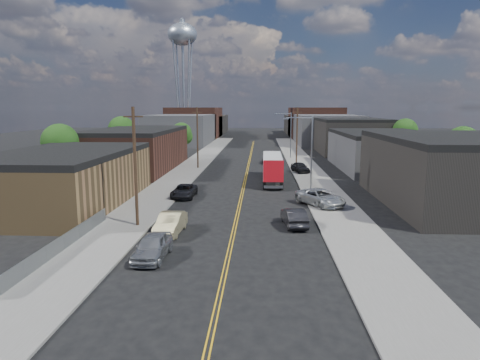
# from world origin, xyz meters

# --- Properties ---
(ground) EXTENTS (260.00, 260.00, 0.00)m
(ground) POSITION_xyz_m (0.00, 60.00, 0.00)
(ground) COLOR black
(ground) RESTS_ON ground
(centerline) EXTENTS (0.32, 120.00, 0.01)m
(centerline) POSITION_xyz_m (0.00, 45.00, 0.01)
(centerline) COLOR gold
(centerline) RESTS_ON ground
(sidewalk_left) EXTENTS (5.00, 140.00, 0.15)m
(sidewalk_left) POSITION_xyz_m (-9.50, 45.00, 0.07)
(sidewalk_left) COLOR slate
(sidewalk_left) RESTS_ON ground
(sidewalk_right) EXTENTS (5.00, 140.00, 0.15)m
(sidewalk_right) POSITION_xyz_m (9.50, 45.00, 0.07)
(sidewalk_right) COLOR slate
(sidewalk_right) RESTS_ON ground
(warehouse_tan) EXTENTS (12.00, 22.00, 5.60)m
(warehouse_tan) POSITION_xyz_m (-18.00, 18.00, 2.80)
(warehouse_tan) COLOR brown
(warehouse_tan) RESTS_ON ground
(warehouse_brown) EXTENTS (12.00, 26.00, 6.60)m
(warehouse_brown) POSITION_xyz_m (-18.00, 44.00, 3.30)
(warehouse_brown) COLOR #44241B
(warehouse_brown) RESTS_ON ground
(industrial_right_a) EXTENTS (14.00, 22.00, 7.10)m
(industrial_right_a) POSITION_xyz_m (21.99, 20.00, 3.55)
(industrial_right_a) COLOR black
(industrial_right_a) RESTS_ON ground
(industrial_right_b) EXTENTS (14.00, 24.00, 6.10)m
(industrial_right_b) POSITION_xyz_m (22.00, 46.00, 3.05)
(industrial_right_b) COLOR #39393C
(industrial_right_b) RESTS_ON ground
(industrial_right_c) EXTENTS (14.00, 22.00, 7.60)m
(industrial_right_c) POSITION_xyz_m (22.00, 72.00, 3.80)
(industrial_right_c) COLOR black
(industrial_right_c) RESTS_ON ground
(skyline_left_a) EXTENTS (16.00, 30.00, 8.00)m
(skyline_left_a) POSITION_xyz_m (-20.00, 95.00, 4.00)
(skyline_left_a) COLOR #39393C
(skyline_left_a) RESTS_ON ground
(skyline_right_a) EXTENTS (16.00, 30.00, 8.00)m
(skyline_right_a) POSITION_xyz_m (20.00, 95.00, 4.00)
(skyline_right_a) COLOR #39393C
(skyline_right_a) RESTS_ON ground
(skyline_left_b) EXTENTS (16.00, 26.00, 10.00)m
(skyline_left_b) POSITION_xyz_m (-20.00, 120.00, 5.00)
(skyline_left_b) COLOR #44241B
(skyline_left_b) RESTS_ON ground
(skyline_right_b) EXTENTS (16.00, 26.00, 10.00)m
(skyline_right_b) POSITION_xyz_m (20.00, 120.00, 5.00)
(skyline_right_b) COLOR #44241B
(skyline_right_b) RESTS_ON ground
(skyline_left_c) EXTENTS (16.00, 40.00, 7.00)m
(skyline_left_c) POSITION_xyz_m (-20.00, 140.00, 3.50)
(skyline_left_c) COLOR black
(skyline_left_c) RESTS_ON ground
(skyline_right_c) EXTENTS (16.00, 40.00, 7.00)m
(skyline_right_c) POSITION_xyz_m (20.00, 140.00, 3.50)
(skyline_right_c) COLOR black
(skyline_right_c) RESTS_ON ground
(water_tower) EXTENTS (9.00, 9.00, 36.90)m
(water_tower) POSITION_xyz_m (-22.00, 110.00, 30.65)
(water_tower) COLOR gray
(water_tower) RESTS_ON ground
(streetlight_near) EXTENTS (3.39, 0.25, 9.00)m
(streetlight_near) POSITION_xyz_m (7.60, 25.00, 5.33)
(streetlight_near) COLOR gray
(streetlight_near) RESTS_ON ground
(streetlight_far) EXTENTS (3.39, 0.25, 9.00)m
(streetlight_far) POSITION_xyz_m (7.60, 60.00, 5.33)
(streetlight_far) COLOR gray
(streetlight_far) RESTS_ON ground
(utility_pole_left_near) EXTENTS (1.60, 0.26, 10.00)m
(utility_pole_left_near) POSITION_xyz_m (-8.20, 10.00, 5.14)
(utility_pole_left_near) COLOR black
(utility_pole_left_near) RESTS_ON ground
(utility_pole_left_far) EXTENTS (1.60, 0.26, 10.00)m
(utility_pole_left_far) POSITION_xyz_m (-8.20, 45.00, 5.14)
(utility_pole_left_far) COLOR black
(utility_pole_left_far) RESTS_ON ground
(utility_pole_right) EXTENTS (1.60, 0.26, 10.00)m
(utility_pole_right) POSITION_xyz_m (8.20, 48.00, 5.14)
(utility_pole_right) COLOR black
(utility_pole_right) RESTS_ON ground
(chainlink_fence) EXTENTS (0.05, 16.00, 1.22)m
(chainlink_fence) POSITION_xyz_m (-11.50, 3.50, 0.66)
(chainlink_fence) COLOR slate
(chainlink_fence) RESTS_ON ground
(tree_left_near) EXTENTS (4.85, 4.76, 7.91)m
(tree_left_near) POSITION_xyz_m (-23.94, 30.00, 5.18)
(tree_left_near) COLOR black
(tree_left_near) RESTS_ON ground
(tree_left_mid) EXTENTS (5.10, 5.04, 8.37)m
(tree_left_mid) POSITION_xyz_m (-23.94, 55.00, 5.48)
(tree_left_mid) COLOR black
(tree_left_mid) RESTS_ON ground
(tree_left_far) EXTENTS (4.35, 4.20, 6.97)m
(tree_left_far) POSITION_xyz_m (-13.94, 62.00, 4.57)
(tree_left_far) COLOR black
(tree_left_far) RESTS_ON ground
(tree_right_near) EXTENTS (4.60, 4.48, 7.44)m
(tree_right_near) POSITION_xyz_m (30.06, 36.00, 4.87)
(tree_right_near) COLOR black
(tree_right_near) RESTS_ON ground
(tree_right_far) EXTENTS (4.85, 4.76, 7.91)m
(tree_right_far) POSITION_xyz_m (30.06, 60.00, 5.18)
(tree_right_far) COLOR black
(tree_right_far) RESTS_ON ground
(semi_truck) EXTENTS (2.53, 14.26, 3.73)m
(semi_truck) POSITION_xyz_m (3.69, 33.25, 2.12)
(semi_truck) COLOR silver
(semi_truck) RESTS_ON ground
(car_left_a) EXTENTS (2.10, 4.88, 1.64)m
(car_left_a) POSITION_xyz_m (-5.00, 2.43, 0.82)
(car_left_a) COLOR #A0A2A5
(car_left_a) RESTS_ON ground
(car_left_b) EXTENTS (1.94, 5.08, 1.65)m
(car_left_b) POSITION_xyz_m (-5.00, 8.17, 0.83)
(car_left_b) COLOR #948961
(car_left_b) RESTS_ON ground
(car_left_c) EXTENTS (2.47, 5.22, 1.44)m
(car_left_c) POSITION_xyz_m (-6.40, 22.05, 0.72)
(car_left_c) COLOR black
(car_left_c) RESTS_ON ground
(car_right_oncoming) EXTENTS (2.15, 4.86, 1.55)m
(car_right_oncoming) POSITION_xyz_m (5.00, 10.89, 0.78)
(car_right_oncoming) COLOR black
(car_right_oncoming) RESTS_ON ground
(car_right_lot_a) EXTENTS (5.35, 6.43, 1.63)m
(car_right_lot_a) POSITION_xyz_m (8.20, 18.26, 0.97)
(car_right_lot_a) COLOR #B6B9BB
(car_right_lot_a) RESTS_ON sidewalk_right
(car_right_lot_c) EXTENTS (3.01, 4.81, 1.53)m
(car_right_lot_c) POSITION_xyz_m (8.20, 40.85, 0.91)
(car_right_lot_c) COLOR black
(car_right_lot_c) RESTS_ON sidewalk_right
(car_ahead_truck) EXTENTS (3.26, 6.08, 1.62)m
(car_ahead_truck) POSITION_xyz_m (3.91, 52.84, 0.81)
(car_ahead_truck) COLOR black
(car_ahead_truck) RESTS_ON ground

